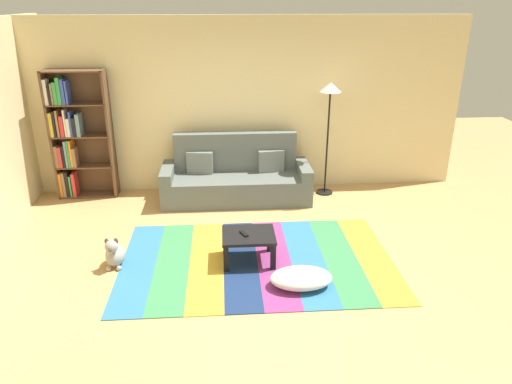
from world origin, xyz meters
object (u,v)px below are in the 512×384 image
Objects in this scene: bookshelf at (74,135)px; pouf at (301,278)px; standing_lamp at (330,102)px; coffee_table at (249,239)px; tv_remote at (244,234)px; dog at (114,254)px; couch at (236,178)px.

pouf is (3.07, -2.81, -0.88)m from bookshelf.
standing_lamp reaches higher than pouf.
bookshelf reaches higher than coffee_table.
bookshelf reaches higher than tv_remote.
standing_lamp is 2.72m from tv_remote.
bookshelf is 2.56m from dog.
dog reaches higher than pouf.
bookshelf is 3.39m from tv_remote.
standing_lamp reaches higher than couch.
tv_remote is (0.03, -1.95, 0.04)m from couch.
bookshelf is 3.18× the size of coffee_table.
coffee_table is (0.08, -1.94, -0.04)m from couch.
pouf is (0.54, -0.59, -0.19)m from coffee_table.
dog is 3.80m from standing_lamp.
bookshelf is 3.92m from standing_lamp.
dog is at bearing -127.51° from couch.
standing_lamp is at bearing 56.73° from coffee_table.
bookshelf is at bearing 138.72° from coffee_table.
couch is 2.55m from bookshelf.
couch is 15.07× the size of tv_remote.
couch is 3.65× the size of coffee_table.
dog is at bearing 179.78° from coffee_table.
tv_remote is at bearing -124.22° from standing_lamp.
standing_lamp is (1.35, 2.05, 1.18)m from coffee_table.
dog is (-1.49, -1.94, -0.18)m from couch.
coffee_table is 0.82m from pouf.
dog is at bearing 154.84° from tv_remote.
standing_lamp is (2.92, 2.05, 1.31)m from dog.
dog is (-2.11, 0.59, 0.05)m from pouf.
pouf is at bearing -42.47° from bookshelf.
bookshelf is 13.12× the size of tv_remote.
coffee_table is 1.56× the size of dog.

